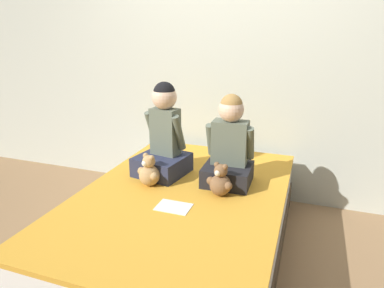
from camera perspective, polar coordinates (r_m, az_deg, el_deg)
ground_plane at (r=2.57m, az=-1.55°, el=-17.83°), size 14.00×14.00×0.00m
wall_behind_bed at (r=3.15m, az=5.68°, el=13.41°), size 8.00×0.06×2.50m
bed at (r=2.44m, az=-1.60°, el=-13.24°), size 1.34×1.96×0.49m
child_on_left at (r=2.54m, az=-4.76°, el=1.09°), size 0.40×0.41×0.69m
child_on_right at (r=2.40m, az=6.24°, el=-0.44°), size 0.34×0.32×0.63m
teddy_bear_held_by_left_child at (r=2.40m, az=-7.16°, el=-4.70°), size 0.18×0.15×0.23m
teddy_bear_held_by_right_child at (r=2.25m, az=4.73°, el=-6.30°), size 0.18×0.14×0.23m
sign_card at (r=2.14m, az=-3.08°, el=-10.43°), size 0.21×0.15×0.00m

